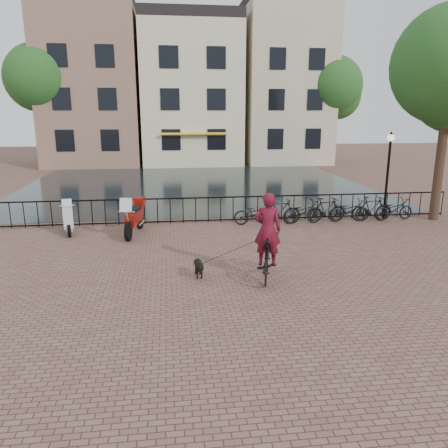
{
  "coord_description": "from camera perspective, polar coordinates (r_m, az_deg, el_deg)",
  "views": [
    {
      "loc": [
        -1.5,
        -8.88,
        4.29
      ],
      "look_at": [
        0.0,
        3.0,
        1.2
      ],
      "focal_mm": 35.0,
      "sensor_mm": 36.0,
      "label": 1
    }
  ],
  "objects": [
    {
      "name": "canal_house_mid",
      "position": [
        38.96,
        -4.44,
        16.78
      ],
      "size": [
        8.0,
        9.5,
        11.8
      ],
      "color": "beige",
      "rests_on": "ground"
    },
    {
      "name": "lamp_post",
      "position": [
        18.73,
        20.72,
        7.68
      ],
      "size": [
        0.3,
        0.3,
        3.45
      ],
      "color": "black",
      "rests_on": "ground"
    },
    {
      "name": "railing",
      "position": [
        17.36,
        -2.07,
        1.86
      ],
      "size": [
        20.0,
        0.05,
        1.02
      ],
      "color": "black",
      "rests_on": "ground"
    },
    {
      "name": "parked_bike_5",
      "position": [
        18.55,
        18.71,
        1.9
      ],
      "size": [
        1.68,
        0.51,
        1.0
      ],
      "primitive_type": "imported",
      "rotation": [
        0.0,
        0.0,
        1.6
      ],
      "color": "black",
      "rests_on": "ground"
    },
    {
      "name": "dog",
      "position": [
        11.71,
        -3.33,
        -5.7
      ],
      "size": [
        0.29,
        0.77,
        0.51
      ],
      "rotation": [
        0.0,
        0.0,
        0.06
      ],
      "color": "black",
      "rests_on": "ground"
    },
    {
      "name": "scooter",
      "position": [
        16.74,
        -19.8,
        1.24
      ],
      "size": [
        0.8,
        1.58,
        1.41
      ],
      "rotation": [
        0.0,
        0.0,
        0.25
      ],
      "color": "silver",
      "rests_on": "ground"
    },
    {
      "name": "canal_house_left",
      "position": [
        39.4,
        -16.69,
        16.95
      ],
      "size": [
        7.5,
        9.0,
        12.8
      ],
      "color": "#82614B",
      "rests_on": "ground"
    },
    {
      "name": "parked_bike_3",
      "position": [
        17.81,
        13.19,
        1.79
      ],
      "size": [
        1.71,
        0.69,
        1.0
      ],
      "primitive_type": "imported",
      "rotation": [
        0.0,
        0.0,
        1.71
      ],
      "color": "black",
      "rests_on": "ground"
    },
    {
      "name": "canal_water",
      "position": [
        26.57,
        -3.88,
        5.13
      ],
      "size": [
        20.0,
        20.0,
        0.0
      ],
      "primitive_type": "plane",
      "color": "black",
      "rests_on": "ground"
    },
    {
      "name": "tree_far_left",
      "position": [
        37.2,
        -23.06,
        17.12
      ],
      "size": [
        5.04,
        5.04,
        9.27
      ],
      "color": "black",
      "rests_on": "ground"
    },
    {
      "name": "parked_bike_4",
      "position": [
        18.17,
        16.0,
        1.7
      ],
      "size": [
        1.73,
        0.64,
        0.9
      ],
      "primitive_type": "imported",
      "rotation": [
        0.0,
        0.0,
        1.59
      ],
      "color": "black",
      "rests_on": "ground"
    },
    {
      "name": "parked_bike_6",
      "position": [
        18.99,
        21.28,
        1.81
      ],
      "size": [
        1.78,
        0.84,
        0.9
      ],
      "primitive_type": "imported",
      "rotation": [
        0.0,
        0.0,
        1.71
      ],
      "color": "black",
      "rests_on": "ground"
    },
    {
      "name": "motorcycle",
      "position": [
        15.88,
        -11.69,
        1.36
      ],
      "size": [
        0.9,
        2.21,
        1.54
      ],
      "rotation": [
        0.0,
        0.0,
        -0.18
      ],
      "color": "maroon",
      "rests_on": "ground"
    },
    {
      "name": "parked_bike_0",
      "position": [
        17.05,
        4.15,
        1.41
      ],
      "size": [
        1.72,
        0.62,
        0.9
      ],
      "primitive_type": "imported",
      "rotation": [
        0.0,
        0.0,
        1.56
      ],
      "color": "black",
      "rests_on": "ground"
    },
    {
      "name": "parked_bike_2",
      "position": [
        17.51,
        10.26,
        1.57
      ],
      "size": [
        1.79,
        0.86,
        0.9
      ],
      "primitive_type": "imported",
      "rotation": [
        0.0,
        0.0,
        1.73
      ],
      "color": "black",
      "rests_on": "ground"
    },
    {
      "name": "tree_far_right",
      "position": [
        38.39,
        14.04,
        17.12
      ],
      "size": [
        4.76,
        4.76,
        8.76
      ],
      "color": "black",
      "rests_on": "ground"
    },
    {
      "name": "cyclist",
      "position": [
        11.39,
        5.66,
        -2.27
      ],
      "size": [
        1.02,
        2.05,
        2.7
      ],
      "rotation": [
        0.0,
        0.0,
        2.89
      ],
      "color": "black",
      "rests_on": "ground"
    },
    {
      "name": "parked_bike_1",
      "position": [
        17.25,
        7.25,
        1.65
      ],
      "size": [
        1.69,
        0.58,
        1.0
      ],
      "primitive_type": "imported",
      "rotation": [
        0.0,
        0.0,
        1.51
      ],
      "color": "black",
      "rests_on": "ground"
    },
    {
      "name": "canal_house_right",
      "position": [
        40.21,
        7.57,
        17.7
      ],
      "size": [
        7.0,
        9.0,
        13.3
      ],
      "color": "tan",
      "rests_on": "ground"
    },
    {
      "name": "ground",
      "position": [
        9.97,
        2.2,
        -11.01
      ],
      "size": [
        100.0,
        100.0,
        0.0
      ],
      "primitive_type": "plane",
      "color": "brown",
      "rests_on": "ground"
    }
  ]
}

